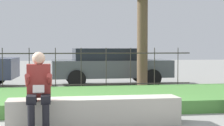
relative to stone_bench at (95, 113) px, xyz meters
name	(u,v)px	position (x,y,z in m)	size (l,w,h in m)	color
ground_plane	(82,125)	(-0.22, 0.00, -0.21)	(60.00, 60.00, 0.00)	gray
stone_bench	(95,113)	(0.00, 0.00, 0.00)	(2.96, 0.53, 0.47)	#B7B2A3
person_seated_reader	(39,88)	(-0.94, -0.30, 0.49)	(0.42, 0.73, 1.27)	black
grass_berm	(73,99)	(-0.22, 2.28, -0.08)	(9.27, 3.16, 0.27)	#4C893D
iron_fence	(68,70)	(-0.22, 4.32, 0.49)	(7.27, 0.03, 1.32)	#332D28
car_parked_center	(109,65)	(1.35, 6.62, 0.49)	(4.12, 1.97, 1.30)	#4C5156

